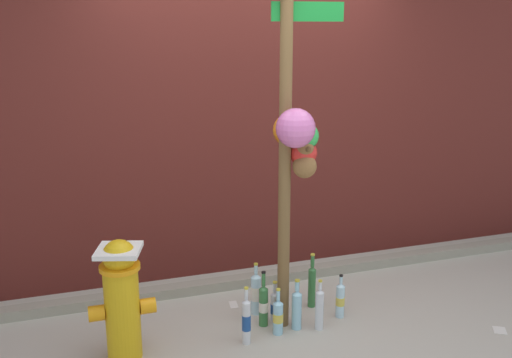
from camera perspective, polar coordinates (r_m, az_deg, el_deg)
name	(u,v)px	position (r m, az deg, el deg)	size (l,w,h in m)	color
ground_plane	(308,342)	(4.01, 5.15, -15.87)	(14.00, 14.00, 0.00)	#ADA899
building_wall	(244,72)	(4.78, -1.19, 10.59)	(10.00, 0.20, 3.39)	#561E19
curb_strip	(260,279)	(4.80, 0.44, -9.87)	(8.00, 0.12, 0.08)	gray
memorial_post	(293,112)	(3.74, 3.73, 6.69)	(0.60, 0.56, 2.61)	brown
fire_hydrant	(122,297)	(3.74, -13.22, -11.37)	(0.41, 0.33, 0.80)	gold
bottle_0	(246,321)	(3.91, -0.96, -13.90)	(0.06, 0.06, 0.41)	silver
bottle_1	(312,285)	(4.39, 5.58, -10.42)	(0.06, 0.06, 0.42)	#337038
bottle_2	(263,305)	(4.12, 0.75, -12.38)	(0.07, 0.07, 0.41)	#337038
bottle_3	(278,316)	(4.03, 2.20, -13.48)	(0.07, 0.07, 0.34)	#93CCE0
bottle_4	(297,308)	(4.09, 4.12, -12.70)	(0.07, 0.07, 0.37)	#93CCE0
bottle_5	(320,308)	(4.10, 6.34, -12.66)	(0.06, 0.06, 0.37)	silver
bottle_6	(256,293)	(4.28, -0.01, -11.25)	(0.08, 0.08, 0.40)	#B2DBEA
bottle_7	(340,300)	(4.29, 8.38, -11.78)	(0.06, 0.06, 0.33)	#B2DBEA
bottle_8	(275,305)	(4.22, 1.88, -12.43)	(0.06, 0.06, 0.30)	silver
litter_0	(234,304)	(4.47, -2.25, -12.35)	(0.11, 0.06, 0.01)	silver
litter_1	(500,330)	(4.46, 23.07, -13.66)	(0.11, 0.09, 0.01)	silver
litter_2	(403,261)	(5.39, 14.42, -7.94)	(0.08, 0.04, 0.01)	silver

